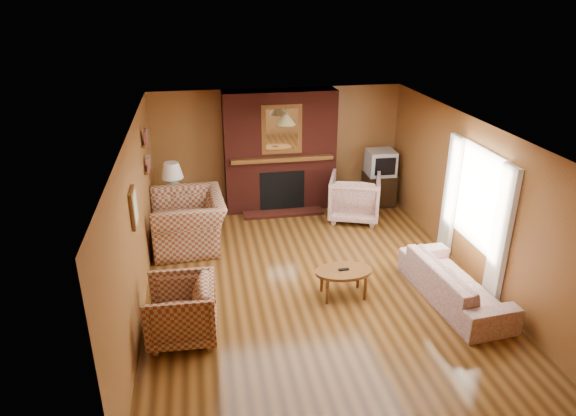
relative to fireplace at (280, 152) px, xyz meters
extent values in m
plane|color=#40250D|center=(0.00, -2.98, -1.18)|extent=(6.50, 6.50, 0.00)
plane|color=white|center=(0.00, -2.98, 1.22)|extent=(6.50, 6.50, 0.00)
plane|color=#985E2F|center=(0.00, 0.27, 0.02)|extent=(6.50, 0.00, 6.50)
plane|color=#985E2F|center=(0.00, -6.23, 0.02)|extent=(6.50, 0.00, 6.50)
plane|color=#985E2F|center=(-2.50, -2.98, 0.02)|extent=(0.00, 6.50, 6.50)
plane|color=#985E2F|center=(2.50, -2.98, 0.02)|extent=(0.00, 6.50, 6.50)
cube|color=#491610|center=(0.00, 0.02, 0.02)|extent=(2.20, 0.50, 2.40)
cube|color=black|center=(0.00, -0.21, -0.73)|extent=(0.90, 0.06, 0.80)
cube|color=#491610|center=(0.00, -0.38, -1.15)|extent=(1.60, 0.35, 0.06)
cube|color=brown|center=(0.00, -0.25, -0.06)|extent=(2.00, 0.18, 0.08)
cube|color=brown|center=(0.00, -0.22, 0.52)|extent=(0.78, 0.05, 0.95)
cube|color=white|center=(0.00, -0.25, 0.52)|extent=(0.62, 0.02, 0.80)
cube|color=beige|center=(2.44, -3.93, -0.13)|extent=(0.08, 0.35, 2.00)
cube|color=beige|center=(2.44, -2.43, -0.13)|extent=(0.08, 0.35, 2.00)
cube|color=white|center=(2.48, -3.18, 0.12)|extent=(0.03, 1.10, 1.50)
cube|color=brown|center=(-2.47, -1.08, 0.17)|extent=(0.06, 0.55, 0.04)
cube|color=brown|center=(-2.47, -1.08, 0.62)|extent=(0.06, 0.55, 0.04)
cube|color=brown|center=(-2.47, -3.28, 0.37)|extent=(0.04, 0.40, 0.50)
cube|color=silver|center=(-2.44, -3.28, 0.37)|extent=(0.01, 0.32, 0.42)
cylinder|color=black|center=(0.00, -0.68, 1.04)|extent=(0.01, 0.01, 0.35)
cone|color=tan|center=(0.00, -0.68, 0.82)|extent=(0.36, 0.36, 0.18)
imported|color=maroon|center=(-1.85, -1.40, -0.73)|extent=(1.32, 1.48, 0.91)
imported|color=maroon|center=(-1.95, -4.03, -0.78)|extent=(0.91, 0.89, 0.80)
imported|color=beige|center=(1.90, -3.85, -0.89)|extent=(0.96, 2.05, 0.58)
imported|color=beige|center=(1.33, -0.80, -0.74)|extent=(1.22, 1.23, 0.88)
ellipsoid|color=brown|center=(0.36, -3.45, -0.78)|extent=(0.84, 0.52, 0.05)
cube|color=black|center=(0.36, -3.45, -0.74)|extent=(0.15, 0.05, 0.02)
cylinder|color=brown|center=(0.64, -3.29, -0.99)|extent=(0.05, 0.05, 0.38)
cylinder|color=brown|center=(0.08, -3.29, -0.99)|extent=(0.05, 0.05, 0.38)
cylinder|color=brown|center=(0.64, -3.62, -0.99)|extent=(0.05, 0.05, 0.38)
cylinder|color=brown|center=(0.08, -3.62, -0.99)|extent=(0.05, 0.05, 0.38)
cube|color=brown|center=(-2.10, -0.53, -0.89)|extent=(0.45, 0.45, 0.57)
sphere|color=silver|center=(-2.10, -0.53, -0.44)|extent=(0.33, 0.33, 0.33)
cylinder|color=black|center=(-2.10, -0.53, -0.26)|extent=(0.03, 0.03, 0.10)
cone|color=white|center=(-2.10, -0.53, -0.07)|extent=(0.41, 0.41, 0.29)
cube|color=black|center=(2.05, -0.18, -0.85)|extent=(0.60, 0.55, 0.66)
cube|color=#A9ACB0|center=(2.05, -0.18, -0.27)|extent=(0.56, 0.54, 0.50)
cube|color=black|center=(2.05, -0.46, -0.27)|extent=(0.42, 0.03, 0.36)
camera|label=1|loc=(-1.58, -9.66, 2.99)|focal=32.00mm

